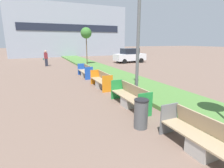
% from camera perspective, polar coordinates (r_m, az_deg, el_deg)
% --- Properties ---
extents(planter_grass_strip, '(2.80, 120.00, 0.18)m').
position_cam_1_polar(planter_grass_strip, '(12.74, 4.06, 1.67)').
color(planter_grass_strip, '#4C7A38').
rests_on(planter_grass_strip, ground).
extents(building_backdrop, '(21.28, 7.29, 9.30)m').
position_cam_1_polar(building_backdrop, '(36.93, -13.98, 16.29)').
color(building_backdrop, '#939EAD').
rests_on(building_backdrop, ground).
extents(bench_grey_frame, '(0.65, 2.44, 0.94)m').
position_cam_1_polar(bench_grey_frame, '(5.01, 27.78, -16.19)').
color(bench_grey_frame, '#ADA8A0').
rests_on(bench_grey_frame, ground).
extents(bench_green_frame, '(0.65, 2.44, 0.94)m').
position_cam_1_polar(bench_green_frame, '(7.56, 5.85, -4.58)').
color(bench_green_frame, '#ADA8A0').
rests_on(bench_green_frame, ground).
extents(bench_orange_frame, '(0.65, 2.19, 0.94)m').
position_cam_1_polar(bench_orange_frame, '(10.63, -3.49, 0.79)').
color(bench_orange_frame, '#ADA8A0').
rests_on(bench_orange_frame, ground).
extents(bench_blue_frame, '(0.65, 2.28, 0.94)m').
position_cam_1_polar(bench_blue_frame, '(14.02, -8.67, 3.83)').
color(bench_blue_frame, '#ADA8A0').
rests_on(bench_blue_frame, ground).
extents(litter_bin, '(0.46, 0.46, 0.97)m').
position_cam_1_polar(litter_bin, '(5.76, 9.44, -9.54)').
color(litter_bin, '#4C4F51').
rests_on(litter_bin, ground).
extents(sapling_tree_far, '(1.22, 1.22, 4.28)m').
position_cam_1_polar(sapling_tree_far, '(20.47, -8.45, 16.07)').
color(sapling_tree_far, brown).
rests_on(sapling_tree_far, ground).
extents(pedestrian_walking, '(0.53, 0.24, 1.77)m').
position_cam_1_polar(pedestrian_walking, '(21.33, -20.76, 7.89)').
color(pedestrian_walking, '#232633').
rests_on(pedestrian_walking, ground).
extents(parked_car_distant, '(4.29, 2.00, 1.86)m').
position_cam_1_polar(parked_car_distant, '(23.68, 5.81, 9.21)').
color(parked_car_distant, silver).
rests_on(parked_car_distant, ground).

